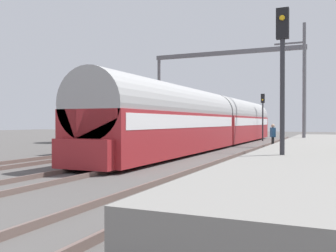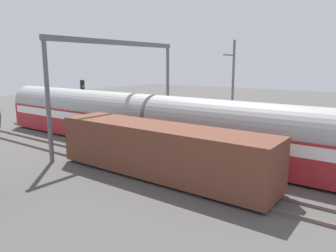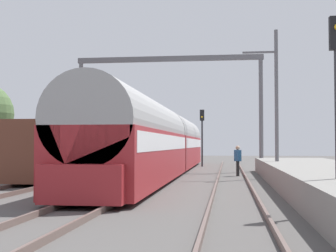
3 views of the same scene
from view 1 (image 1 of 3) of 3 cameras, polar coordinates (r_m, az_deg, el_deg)
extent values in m
plane|color=#514E4C|center=(17.84, -4.11, -5.41)|extent=(120.00, 120.00, 0.00)
cube|color=brown|center=(20.59, -16.40, -4.40)|extent=(0.08, 60.00, 0.16)
cube|color=brown|center=(19.70, -13.19, -4.62)|extent=(0.08, 60.00, 0.16)
cube|color=brown|center=(18.17, -6.12, -5.04)|extent=(0.08, 60.00, 0.16)
cube|color=brown|center=(17.51, -2.03, -5.26)|extent=(0.08, 60.00, 0.16)
cube|color=brown|center=(16.50, 6.76, -5.62)|extent=(0.08, 60.00, 0.16)
cube|color=brown|center=(16.15, 11.67, -5.77)|extent=(0.08, 60.00, 0.16)
cube|color=gray|center=(17.76, 22.89, -4.02)|extent=(4.40, 28.00, 0.90)
cube|color=maroon|center=(21.15, 0.63, -1.04)|extent=(2.90, 16.00, 2.20)
cube|color=white|center=(21.14, 0.63, 0.67)|extent=(2.93, 15.36, 0.64)
cylinder|color=#9E9E9E|center=(21.15, 0.63, 2.48)|extent=(2.84, 16.00, 2.84)
cube|color=maroon|center=(36.76, 10.64, -0.34)|extent=(2.90, 16.00, 2.20)
cube|color=white|center=(36.75, 10.65, 0.64)|extent=(2.93, 15.36, 0.64)
cylinder|color=#9E9E9E|center=(36.76, 10.65, 1.68)|extent=(2.84, 16.00, 2.84)
cube|color=maroon|center=(13.97, -12.74, -4.17)|extent=(2.40, 0.50, 1.10)
cube|color=brown|center=(26.93, -3.98, -0.15)|extent=(2.80, 13.00, 2.70)
cube|color=black|center=(26.97, -3.98, -2.91)|extent=(2.52, 11.96, 0.10)
cylinder|color=#242424|center=(26.36, 15.54, -2.55)|extent=(0.25, 0.25, 0.85)
cube|color=#285684|center=(26.33, 15.55, -0.93)|extent=(0.42, 0.47, 0.64)
sphere|color=tan|center=(26.32, 15.55, 0.03)|extent=(0.24, 0.24, 0.24)
cylinder|color=#2D2D33|center=(11.62, 16.87, 2.00)|extent=(0.14, 0.14, 4.32)
cube|color=black|center=(11.97, 16.91, 14.57)|extent=(0.36, 0.20, 0.90)
sphere|color=yellow|center=(11.89, 16.84, 15.37)|extent=(0.16, 0.16, 0.16)
cylinder|color=#2D2D33|center=(38.33, 14.11, 0.60)|extent=(0.14, 0.14, 3.74)
cube|color=black|center=(38.40, 14.12, 4.06)|extent=(0.36, 0.20, 0.90)
sphere|color=yellow|center=(38.27, 14.09, 3.86)|extent=(0.16, 0.16, 0.16)
cylinder|color=#5D5C62|center=(34.31, -1.36, 3.76)|extent=(0.28, 0.28, 7.50)
cylinder|color=#5D5C62|center=(31.18, 19.89, 4.04)|extent=(0.28, 0.28, 7.50)
cube|color=#5D5C62|center=(32.65, 8.76, 10.86)|extent=(12.84, 0.24, 0.36)
cylinder|color=#5D5C62|center=(24.90, 19.86, 5.48)|extent=(0.20, 0.20, 8.00)
cube|color=#5D5C62|center=(25.37, 17.81, 11.79)|extent=(1.80, 0.10, 0.10)
cylinder|color=#4C3826|center=(35.69, -11.89, -0.55)|extent=(0.36, 0.36, 2.30)
sphere|color=#4D6A3C|center=(35.73, -11.90, 3.83)|extent=(4.21, 4.21, 4.21)
camera|label=2|loc=(29.61, -39.38, 8.83)|focal=34.66mm
camera|label=3|loc=(4.56, -87.66, -0.79)|focal=51.65mm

